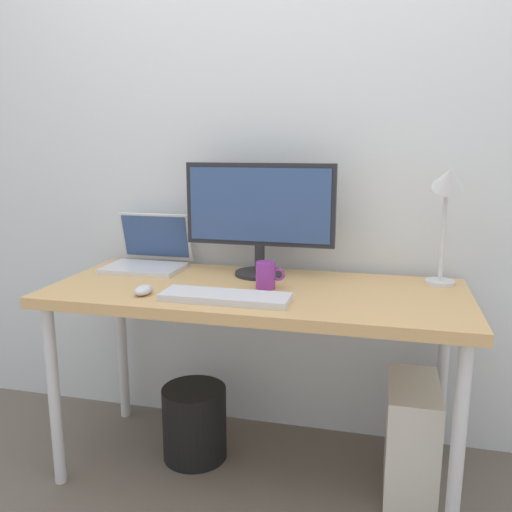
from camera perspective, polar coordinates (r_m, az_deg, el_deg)
The scene contains 11 objects.
ground_plane at distance 2.28m, azimuth 0.00°, elevation -21.77°, with size 6.00×6.00×0.00m, color #665B51.
back_wall at distance 2.27m, azimuth 2.38°, elevation 12.82°, with size 4.40×0.04×2.60m, color silver.
desk at distance 1.98m, azimuth 0.00°, elevation -5.25°, with size 1.53×0.64×0.74m.
monitor at distance 2.10m, azimuth 0.39°, elevation 4.79°, with size 0.60×0.20×0.45m.
laptop at distance 2.32m, azimuth -11.41°, elevation 0.16°, with size 0.32×0.27×0.23m.
desk_lamp at distance 2.05m, azimuth 19.77°, elevation 5.89°, with size 0.11×0.16×0.46m.
keyboard at distance 1.81m, azimuth -3.31°, elevation -4.40°, with size 0.44×0.14×0.02m, color silver.
mouse at distance 1.91m, azimuth -11.97°, elevation -3.59°, with size 0.06×0.09×0.03m, color silver.
coffee_mug at distance 1.95m, azimuth 1.10°, elevation -2.05°, with size 0.11×0.07×0.10m.
computer_tower at distance 2.14m, azimuth 16.28°, elevation -18.17°, with size 0.18×0.36×0.42m, color silver.
wastebasket at distance 2.29m, azimuth -6.60°, elevation -17.30°, with size 0.26×0.26×0.30m, color black.
Camera 1 is at (0.46, -1.84, 1.27)m, focal length 37.33 mm.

